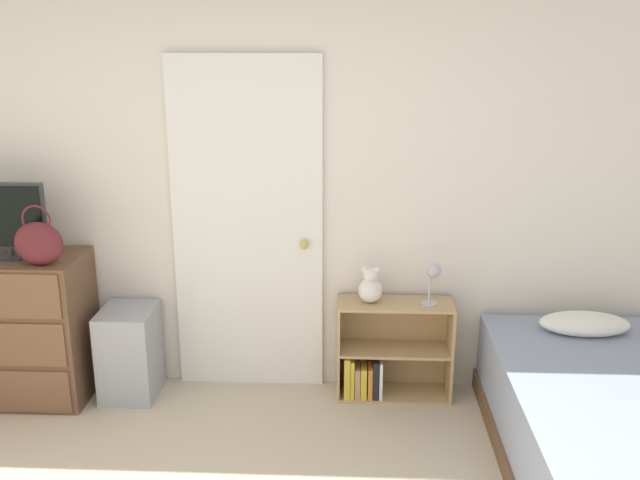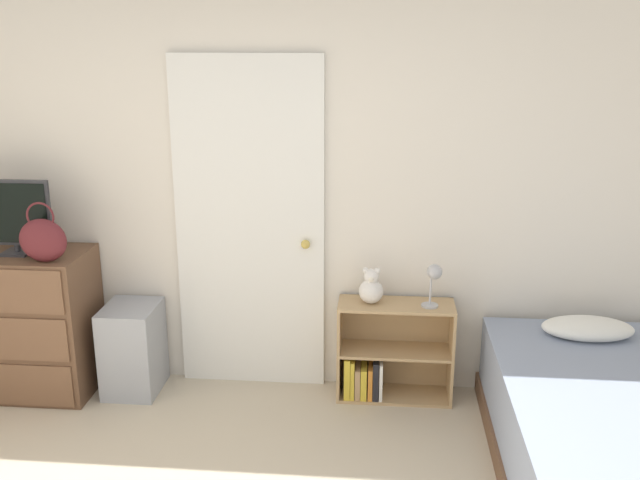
# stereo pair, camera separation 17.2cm
# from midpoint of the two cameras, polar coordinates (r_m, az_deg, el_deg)

# --- Properties ---
(wall_back) EXTENTS (10.00, 0.06, 2.55)m
(wall_back) POSITION_cam_midpoint_polar(r_m,az_deg,el_deg) (4.35, -4.50, 4.13)
(wall_back) COLOR silver
(wall_back) RESTS_ON ground_plane
(door_closed) EXTENTS (0.92, 0.09, 2.08)m
(door_closed) POSITION_cam_midpoint_polar(r_m,az_deg,el_deg) (4.39, -6.92, 0.96)
(door_closed) COLOR white
(door_closed) RESTS_ON ground_plane
(dresser) EXTENTS (0.82, 0.49, 0.91)m
(dresser) POSITION_cam_midpoint_polar(r_m,az_deg,el_deg) (4.78, -23.84, -6.45)
(dresser) COLOR brown
(dresser) RESTS_ON ground_plane
(tv) EXTENTS (0.46, 0.16, 0.45)m
(tv) POSITION_cam_midpoint_polar(r_m,az_deg,el_deg) (4.56, -24.77, 1.53)
(tv) COLOR #2D2D33
(tv) RESTS_ON dresser
(handbag) EXTENTS (0.28, 0.11, 0.36)m
(handbag) POSITION_cam_midpoint_polar(r_m,az_deg,el_deg) (4.36, -22.64, -0.23)
(handbag) COLOR #591E23
(handbag) RESTS_ON dresser
(storage_bin) EXTENTS (0.33, 0.39, 0.56)m
(storage_bin) POSITION_cam_midpoint_polar(r_m,az_deg,el_deg) (4.65, -15.99, -8.62)
(storage_bin) COLOR #999EA8
(storage_bin) RESTS_ON ground_plane
(bookshelf) EXTENTS (0.70, 0.27, 0.62)m
(bookshelf) POSITION_cam_midpoint_polar(r_m,az_deg,el_deg) (4.49, 4.07, -9.29)
(bookshelf) COLOR tan
(bookshelf) RESTS_ON ground_plane
(teddy_bear) EXTENTS (0.15, 0.15, 0.22)m
(teddy_bear) POSITION_cam_midpoint_polar(r_m,az_deg,el_deg) (4.30, 2.91, -3.79)
(teddy_bear) COLOR silver
(teddy_bear) RESTS_ON bookshelf
(desk_lamp) EXTENTS (0.11, 0.11, 0.27)m
(desk_lamp) POSITION_cam_midpoint_polar(r_m,az_deg,el_deg) (4.25, 7.87, -2.83)
(desk_lamp) COLOR #B2B2B7
(desk_lamp) RESTS_ON bookshelf
(bed) EXTENTS (1.15, 1.91, 0.62)m
(bed) POSITION_cam_midpoint_polar(r_m,az_deg,el_deg) (3.98, 21.70, -14.12)
(bed) COLOR brown
(bed) RESTS_ON ground_plane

